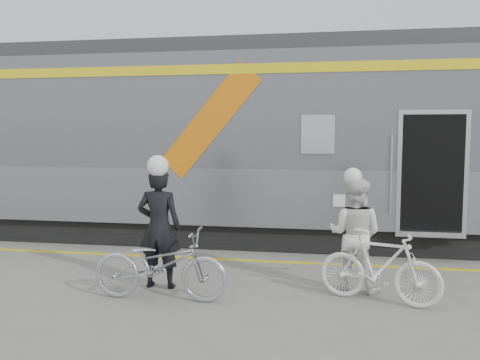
% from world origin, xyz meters
% --- Properties ---
extents(ground, '(90.00, 90.00, 0.00)m').
position_xyz_m(ground, '(0.00, 0.00, 0.00)').
color(ground, slate).
rests_on(ground, ground).
extents(train, '(24.00, 3.17, 4.10)m').
position_xyz_m(train, '(1.31, 4.19, 2.05)').
color(train, black).
rests_on(train, ground).
extents(safety_strip, '(24.00, 0.12, 0.01)m').
position_xyz_m(safety_strip, '(0.00, 2.15, 0.00)').
color(safety_strip, yellow).
rests_on(safety_strip, ground).
extents(man, '(0.66, 0.44, 1.79)m').
position_xyz_m(man, '(-0.74, 0.40, 0.89)').
color(man, black).
rests_on(man, ground).
extents(bicycle_left, '(1.89, 0.68, 0.99)m').
position_xyz_m(bicycle_left, '(-0.54, -0.15, 0.49)').
color(bicycle_left, '#A8ACB0').
rests_on(bicycle_left, ground).
extents(woman, '(0.94, 0.83, 1.63)m').
position_xyz_m(woman, '(2.09, 0.79, 0.82)').
color(woman, silver).
rests_on(woman, ground).
extents(bicycle_right, '(1.71, 0.95, 0.99)m').
position_xyz_m(bicycle_right, '(2.39, 0.24, 0.49)').
color(bicycle_right, silver).
rests_on(bicycle_right, ground).
extents(helmet_man, '(0.31, 0.31, 0.31)m').
position_xyz_m(helmet_man, '(-0.74, 0.40, 1.94)').
color(helmet_man, white).
rests_on(helmet_man, man).
extents(helmet_woman, '(0.26, 0.26, 0.26)m').
position_xyz_m(helmet_woman, '(2.09, 0.79, 1.76)').
color(helmet_woman, white).
rests_on(helmet_woman, woman).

